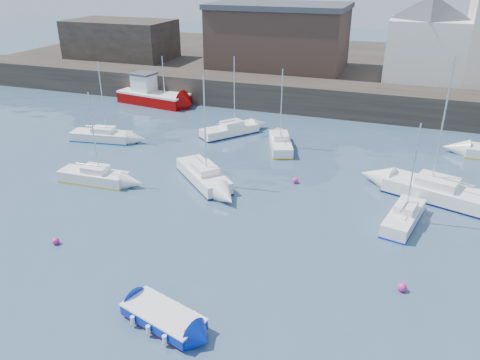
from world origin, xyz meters
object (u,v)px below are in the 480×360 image
(buoy_far, at_px, (295,183))
(sailboat_f, at_px, (280,143))
(sailboat_e, at_px, (102,136))
(sailboat_d, at_px, (441,193))
(buoy_near, at_px, (56,244))
(sailboat_b, at_px, (204,175))
(sailboat_c, at_px, (404,217))
(buoy_mid, at_px, (402,291))
(blue_dinghy, at_px, (163,317))
(sailboat_a, at_px, (94,176))
(sailboat_h, at_px, (230,130))
(fishing_boat, at_px, (152,94))

(buoy_far, bearing_deg, sailboat_f, 114.15)
(sailboat_e, bearing_deg, sailboat_d, -4.77)
(buoy_near, bearing_deg, sailboat_e, 116.19)
(sailboat_b, xyz_separation_m, sailboat_c, (14.10, -1.54, -0.03))
(buoy_mid, bearing_deg, blue_dinghy, -148.62)
(sailboat_d, relative_size, buoy_far, 21.70)
(sailboat_c, height_order, sailboat_f, sailboat_f)
(sailboat_a, relative_size, sailboat_c, 1.06)
(sailboat_a, bearing_deg, buoy_far, 19.13)
(sailboat_b, relative_size, buoy_mid, 17.41)
(sailboat_f, height_order, buoy_near, sailboat_f)
(sailboat_d, distance_m, buoy_far, 9.92)
(sailboat_f, bearing_deg, sailboat_e, -167.42)
(blue_dinghy, relative_size, sailboat_a, 0.62)
(buoy_near, relative_size, buoy_mid, 0.90)
(sailboat_c, xyz_separation_m, sailboat_f, (-10.57, 10.08, -0.01))
(sailboat_a, distance_m, sailboat_f, 15.86)
(buoy_near, bearing_deg, sailboat_d, 32.43)
(sailboat_e, bearing_deg, sailboat_c, -13.95)
(sailboat_b, relative_size, sailboat_h, 1.11)
(sailboat_h, height_order, buoy_near, sailboat_h)
(buoy_mid, bearing_deg, fishing_boat, 137.57)
(fishing_boat, xyz_separation_m, sailboat_d, (30.53, -15.02, -0.48))
(fishing_boat, bearing_deg, buoy_near, -71.20)
(blue_dinghy, xyz_separation_m, buoy_near, (-8.97, 3.81, -0.41))
(sailboat_d, bearing_deg, sailboat_c, -118.09)
(sailboat_f, bearing_deg, buoy_near, -112.90)
(blue_dinghy, relative_size, fishing_boat, 0.48)
(sailboat_c, distance_m, sailboat_f, 14.61)
(sailboat_c, bearing_deg, sailboat_f, 136.35)
(sailboat_h, xyz_separation_m, buoy_mid, (16.20, -18.82, -0.47))
(sailboat_b, bearing_deg, fishing_boat, 128.84)
(sailboat_b, height_order, sailboat_h, sailboat_b)
(blue_dinghy, height_order, sailboat_h, sailboat_h)
(sailboat_b, xyz_separation_m, buoy_near, (-4.58, -10.65, -0.52))
(sailboat_d, xyz_separation_m, sailboat_f, (-12.79, 5.91, -0.10))
(sailboat_c, bearing_deg, sailboat_e, 166.05)
(sailboat_b, relative_size, buoy_far, 18.07)
(sailboat_e, xyz_separation_m, buoy_near, (7.70, -15.66, -0.46))
(fishing_boat, bearing_deg, blue_dinghy, -59.91)
(sailboat_c, distance_m, sailboat_e, 27.18)
(blue_dinghy, bearing_deg, sailboat_e, 130.58)
(fishing_boat, xyz_separation_m, sailboat_f, (17.74, -9.11, -0.59))
(sailboat_h, bearing_deg, buoy_near, -97.27)
(sailboat_a, bearing_deg, sailboat_d, 12.80)
(sailboat_a, bearing_deg, sailboat_b, 20.36)
(buoy_mid, bearing_deg, sailboat_c, 91.71)
(sailboat_f, relative_size, buoy_near, 16.40)
(blue_dinghy, xyz_separation_m, sailboat_e, (-16.67, 19.47, 0.05))
(blue_dinghy, xyz_separation_m, fishing_boat, (-18.61, 32.11, 0.65))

